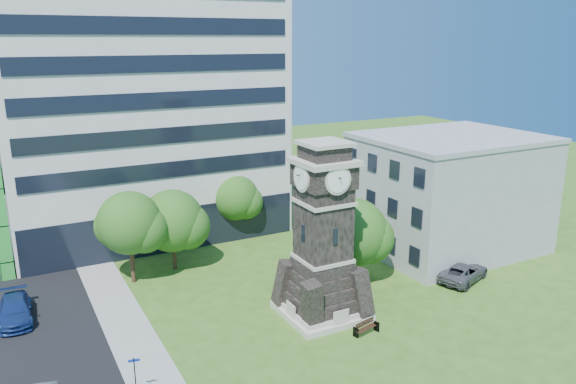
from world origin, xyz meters
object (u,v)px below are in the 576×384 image
clock_tower (323,243)px  park_bench (366,327)px  car_east_lot (464,272)px  car_street_north (15,310)px  street_sign (135,374)px

clock_tower → park_bench: (1.09, -3.73, -4.80)m
car_east_lot → car_street_north: bearing=52.9°
car_street_north → park_bench: 23.74m
clock_tower → car_street_north: size_ratio=2.38×
car_east_lot → park_bench: size_ratio=2.92×
street_sign → clock_tower: bearing=26.7°
car_street_north → street_sign: (5.19, -12.68, 0.82)m
clock_tower → car_street_north: (-18.95, 9.00, -4.53)m
clock_tower → car_east_lot: clock_tower is taller
car_east_lot → clock_tower: bearing=67.3°
clock_tower → street_sign: clock_tower is taller
clock_tower → car_street_north: bearing=154.6°
car_street_north → park_bench: bearing=-30.0°
park_bench → clock_tower: bearing=92.7°
car_street_north → street_sign: street_sign is taller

